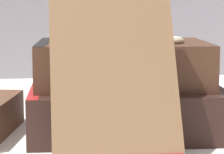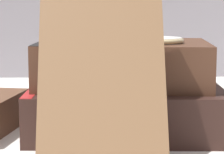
# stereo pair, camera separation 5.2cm
# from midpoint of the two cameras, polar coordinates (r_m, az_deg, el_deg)

# --- Properties ---
(ground_plane) EXTENTS (3.00, 3.00, 0.00)m
(ground_plane) POSITION_cam_midpoint_polar(r_m,az_deg,el_deg) (0.55, -4.16, -7.15)
(ground_plane) COLOR white
(book_flat_bottom) EXTENTS (0.22, 0.15, 0.05)m
(book_flat_bottom) POSITION_cam_midpoint_polar(r_m,az_deg,el_deg) (0.58, -1.47, -3.67)
(book_flat_bottom) COLOR #331E19
(book_flat_bottom) RESTS_ON ground_plane
(book_flat_top) EXTENTS (0.20, 0.14, 0.05)m
(book_flat_top) POSITION_cam_midpoint_polar(r_m,az_deg,el_deg) (0.59, -1.89, 1.42)
(book_flat_top) COLOR #4C2D1E
(book_flat_top) RESTS_ON book_flat_bottom
(book_leaning_front) EXTENTS (0.11, 0.08, 0.15)m
(book_leaning_front) POSITION_cam_midpoint_polar(r_m,az_deg,el_deg) (0.47, -2.94, -1.18)
(book_leaning_front) COLOR brown
(book_leaning_front) RESTS_ON ground_plane
(pocket_watch) EXTENTS (0.05, 0.06, 0.01)m
(pocket_watch) POSITION_cam_midpoint_polar(r_m,az_deg,el_deg) (0.57, 2.49, 4.00)
(pocket_watch) COLOR white
(pocket_watch) RESTS_ON book_flat_top
(reading_glasses) EXTENTS (0.12, 0.08, 0.00)m
(reading_glasses) POSITION_cam_midpoint_polar(r_m,az_deg,el_deg) (0.71, -6.90, -3.47)
(reading_glasses) COLOR #4C3828
(reading_glasses) RESTS_ON ground_plane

